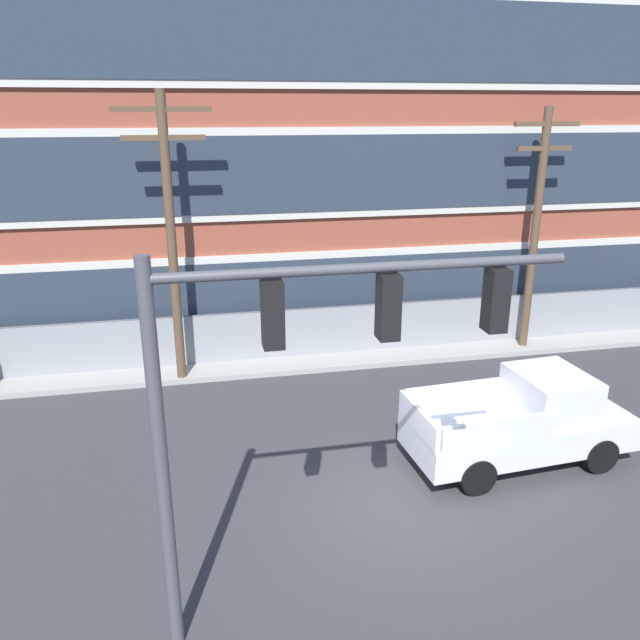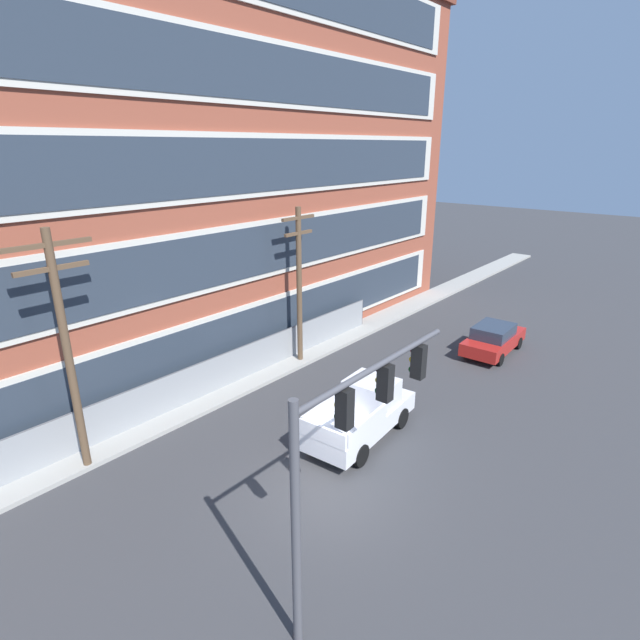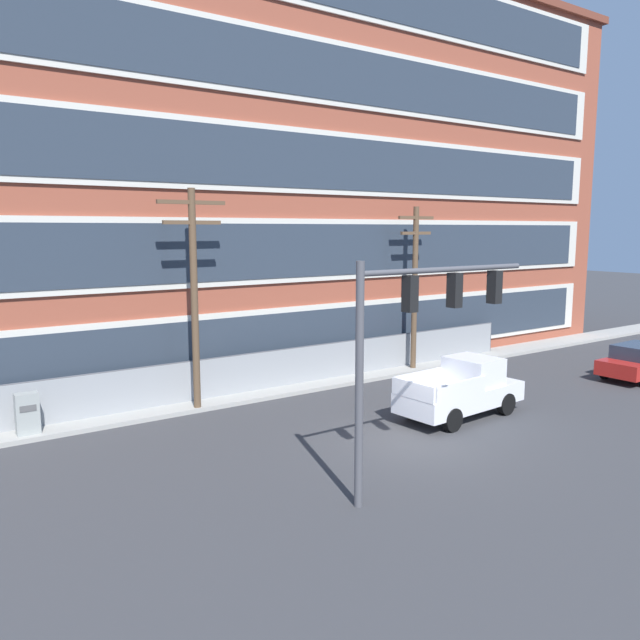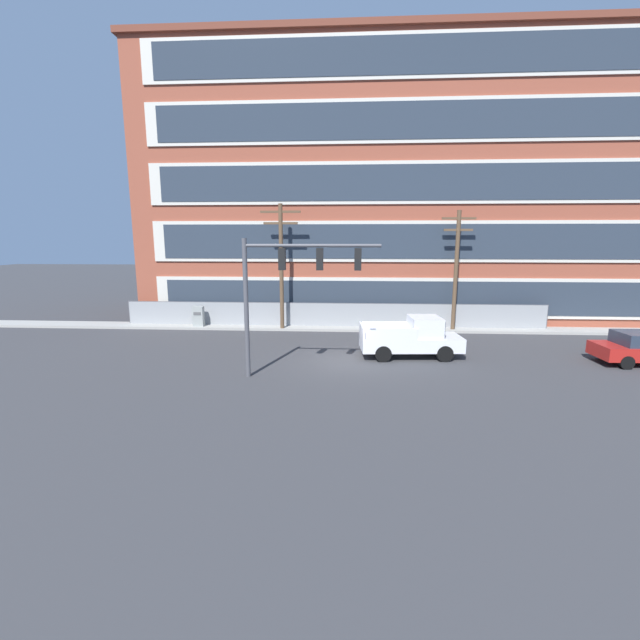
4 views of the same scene
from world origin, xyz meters
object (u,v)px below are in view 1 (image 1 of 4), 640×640
pickup_truck_white (524,422)px  utility_pole_near_corner (171,229)px  utility_pole_midblock (536,223)px  traffic_signal_mast (294,365)px

pickup_truck_white → utility_pole_near_corner: size_ratio=0.64×
utility_pole_near_corner → utility_pole_midblock: (11.09, 0.34, -0.29)m
pickup_truck_white → utility_pole_midblock: (3.53, 6.31, 3.25)m
traffic_signal_mast → utility_pole_midblock: (9.32, 9.96, -0.14)m
pickup_truck_white → utility_pole_near_corner: 10.27m
traffic_signal_mast → utility_pole_near_corner: 9.79m
traffic_signal_mast → utility_pole_near_corner: (-1.77, 9.63, 0.16)m
utility_pole_near_corner → pickup_truck_white: bearing=-38.3°
pickup_truck_white → utility_pole_midblock: bearing=60.8°
traffic_signal_mast → pickup_truck_white: size_ratio=1.14×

